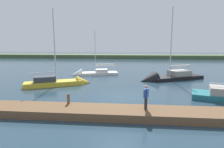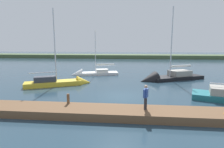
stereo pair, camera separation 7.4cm
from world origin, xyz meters
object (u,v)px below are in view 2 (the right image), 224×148
Objects in this scene: person_on_dock at (146,96)px; sailboat_far_left at (90,74)px; sailboat_inner_slip at (166,79)px; sailboat_behind_pier at (62,83)px; mooring_post_near at (68,99)px.

sailboat_far_left is at bearing -44.59° from person_on_dock.
sailboat_inner_slip reaches higher than sailboat_behind_pier.
mooring_post_near is at bearing -91.79° from sailboat_behind_pier.
person_on_dock is (-8.90, 8.69, 1.24)m from sailboat_behind_pier.
sailboat_inner_slip is (-9.16, -12.41, -0.73)m from mooring_post_near.
sailboat_behind_pier is at bearing -6.77° from sailboat_inner_slip.
mooring_post_near is 0.07× the size of sailboat_inner_slip.
sailboat_far_left is at bearing 51.81° from sailboat_behind_pier.
sailboat_behind_pier is at bearing 62.15° from sailboat_far_left.
sailboat_inner_slip reaches higher than person_on_dock.
mooring_post_near is at bearing 14.71° from person_on_dock.
sailboat_far_left reaches higher than person_on_dock.
person_on_dock is at bearing 173.40° from mooring_post_near.
sailboat_far_left is 11.40m from sailboat_inner_slip.
sailboat_far_left is 17.69m from person_on_dock.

